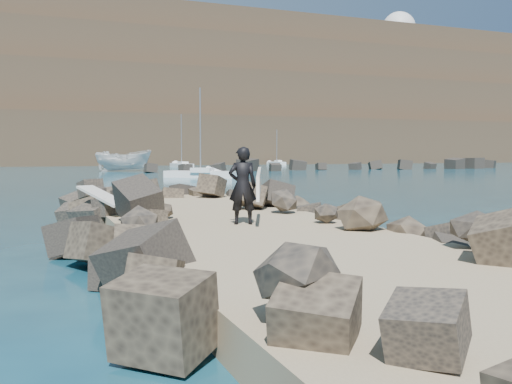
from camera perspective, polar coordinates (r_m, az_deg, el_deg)
ground at (r=14.71m, az=-1.44°, el=-5.58°), size 800.00×800.00×0.00m
jetty at (r=12.83m, az=1.65°, el=-5.65°), size 6.00×26.00×0.60m
riprap_left at (r=12.45m, az=-11.68°, el=-5.09°), size 2.60×22.00×1.00m
riprap_right at (r=14.60m, az=11.41°, el=-3.75°), size 2.60×22.00×1.00m
breakwater_secondary at (r=79.45m, az=8.62°, el=2.62°), size 52.00×4.00×1.20m
headland at (r=174.79m, az=-16.82°, el=8.28°), size 360.00×140.00×32.00m
surfboard_resting at (r=17.50m, az=-15.08°, el=-0.77°), size 1.38×2.25×0.07m
boat_imported at (r=75.82m, az=-13.10°, el=3.09°), size 7.39×3.46×2.75m
surfer_with_board at (r=14.61m, az=-1.11°, el=0.68°), size 1.39×2.30×1.99m
radome at (r=206.35m, az=14.07°, el=15.05°), size 11.32×11.32×17.93m
sailboat_d at (r=92.19m, az=-7.44°, el=2.66°), size 2.22×7.31×8.67m
sailboat_c at (r=54.88m, az=-5.55°, el=1.79°), size 6.41×6.09×8.72m
sailboat_f at (r=108.17m, az=2.10°, el=2.88°), size 1.46×5.60×6.85m
headland_buildings at (r=170.18m, az=-14.35°, el=14.55°), size 137.50×30.50×5.00m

